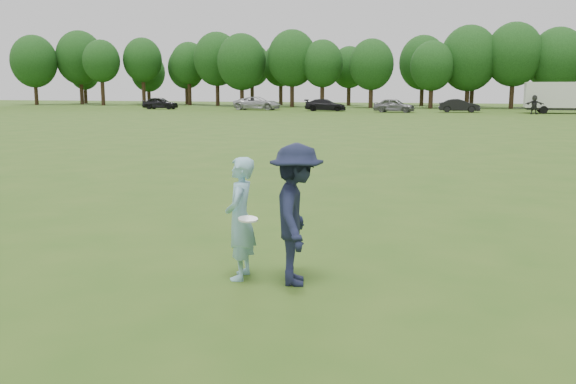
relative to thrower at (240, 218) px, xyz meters
name	(u,v)px	position (x,y,z in m)	size (l,w,h in m)	color
ground	(250,280)	(0.17, -0.08, -0.87)	(200.00, 200.00, 0.00)	#315618
thrower	(240,218)	(0.00, 0.00, 0.00)	(0.63, 0.42, 1.73)	#92CBE2
defender	(296,214)	(0.82, -0.01, 0.11)	(1.26, 0.72, 1.95)	#181D36
player_far_d	(534,105)	(9.51, 58.11, 0.09)	(1.78, 0.57, 1.92)	#272727
car_a	(160,103)	(-33.30, 60.52, -0.13)	(1.75, 4.34, 1.48)	black
car_c	(258,103)	(-20.93, 61.40, -0.09)	(2.58, 5.59, 1.55)	#B4B3B8
car_d	(325,105)	(-12.42, 60.37, -0.19)	(1.90, 4.66, 1.35)	black
car_e	(394,105)	(-4.47, 58.68, -0.12)	(1.76, 4.37, 1.49)	slate
car_f	(459,106)	(2.24, 60.73, -0.16)	(1.50, 4.30, 1.42)	black
disc_in_play	(248,219)	(0.22, -0.28, 0.06)	(0.27, 0.27, 0.06)	white
cargo_trailer	(566,96)	(12.77, 60.71, 0.91)	(9.00, 2.75, 3.20)	white
treeline	(469,59)	(2.98, 76.82, 5.39)	(130.35, 18.39, 11.74)	#332114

